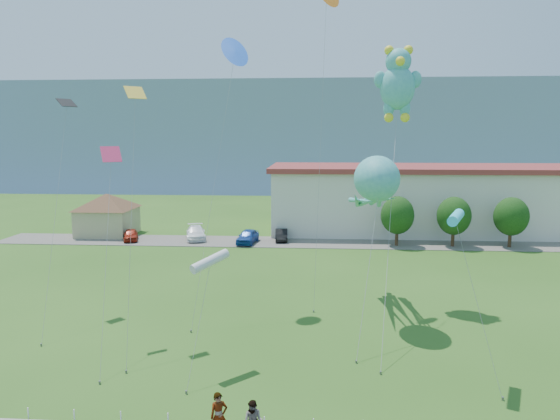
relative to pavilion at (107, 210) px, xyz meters
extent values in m
plane|color=#2D5718|center=(24.00, -38.00, -3.02)|extent=(160.00, 160.00, 0.00)
cube|color=#59544C|center=(24.00, -3.00, -2.99)|extent=(70.00, 6.00, 0.06)
cube|color=gray|center=(24.00, 82.00, 9.48)|extent=(160.00, 50.00, 25.00)
cube|color=tan|center=(0.00, 0.00, -1.42)|extent=(6.00, 6.00, 3.20)
pyramid|color=brown|center=(0.00, 0.00, 1.08)|extent=(9.20, 9.20, 1.80)
cube|color=beige|center=(50.00, 6.00, 0.78)|extent=(60.00, 14.00, 7.60)
cube|color=maroon|center=(50.00, 6.00, 4.88)|extent=(61.00, 15.00, 0.60)
cylinder|color=white|center=(13.00, -39.30, -2.77)|extent=(0.05, 0.05, 0.50)
cylinder|color=white|center=(15.00, -39.30, -2.77)|extent=(0.05, 0.05, 0.50)
cylinder|color=white|center=(17.00, -39.30, -2.77)|extent=(0.05, 0.05, 0.50)
cylinder|color=white|center=(19.00, -39.30, -2.77)|extent=(0.05, 0.05, 0.50)
cylinder|color=white|center=(21.00, -39.30, -2.77)|extent=(0.05, 0.05, 0.50)
cylinder|color=#3F2B19|center=(34.00, -4.00, -1.92)|extent=(0.36, 0.36, 2.20)
ellipsoid|color=#14380F|center=(34.00, -4.00, 0.38)|extent=(3.60, 3.60, 4.14)
cylinder|color=#3F2B19|center=(40.00, -4.00, -1.92)|extent=(0.36, 0.36, 2.20)
ellipsoid|color=#14380F|center=(40.00, -4.00, 0.38)|extent=(3.60, 3.60, 4.14)
cylinder|color=#3F2B19|center=(46.00, -4.00, -1.92)|extent=(0.36, 0.36, 2.20)
ellipsoid|color=#14380F|center=(46.00, -4.00, 0.38)|extent=(3.60, 3.60, 4.14)
imported|color=gray|center=(21.33, -40.30, -1.98)|extent=(0.81, 0.69, 1.89)
imported|color=#A72614|center=(4.06, -3.32, -2.32)|extent=(2.65, 4.08, 1.29)
imported|color=white|center=(11.33, -2.13, -2.21)|extent=(3.35, 5.54, 1.50)
imported|color=#1B4398|center=(17.63, -3.93, -2.20)|extent=(2.41, 4.68, 1.52)
imported|color=black|center=(21.28, -2.16, -2.32)|extent=(1.61, 3.97, 1.28)
ellipsoid|color=teal|center=(28.82, -26.85, 6.20)|extent=(2.85, 3.70, 2.85)
sphere|color=white|center=(28.31, -27.97, 6.50)|extent=(0.45, 0.45, 0.45)
sphere|color=white|center=(29.33, -27.97, 6.50)|extent=(0.45, 0.45, 0.45)
cylinder|color=slate|center=(27.24, -33.10, -2.94)|extent=(0.10, 0.10, 0.16)
cylinder|color=gray|center=(28.03, -30.48, 1.27)|extent=(1.61, 5.27, 8.28)
ellipsoid|color=teal|center=(30.76, -21.51, 12.20)|extent=(2.46, 2.09, 3.08)
sphere|color=teal|center=(30.76, -21.51, 14.00)|extent=(1.80, 1.80, 1.80)
sphere|color=yellow|center=(30.09, -21.51, 14.76)|extent=(0.66, 0.66, 0.66)
sphere|color=yellow|center=(31.42, -21.51, 14.76)|extent=(0.66, 0.66, 0.66)
sphere|color=yellow|center=(30.76, -22.27, 13.91)|extent=(0.66, 0.66, 0.66)
ellipsoid|color=teal|center=(29.53, -21.51, 12.77)|extent=(0.85, 0.61, 1.19)
ellipsoid|color=teal|center=(31.99, -21.51, 12.77)|extent=(0.85, 0.61, 1.19)
ellipsoid|color=teal|center=(30.19, -21.51, 10.78)|extent=(0.76, 0.66, 1.23)
ellipsoid|color=teal|center=(31.33, -21.51, 10.78)|extent=(0.76, 0.66, 1.23)
sphere|color=yellow|center=(30.19, -21.70, 10.12)|extent=(0.66, 0.66, 0.66)
sphere|color=yellow|center=(31.33, -21.70, 10.12)|extent=(0.66, 0.66, 0.66)
cylinder|color=slate|center=(28.35, -34.28, -2.94)|extent=(0.10, 0.10, 0.16)
cylinder|color=gray|center=(29.55, -27.89, 3.53)|extent=(2.43, 12.78, 12.81)
cylinder|color=slate|center=(24.99, -25.57, -2.94)|extent=(0.10, 0.10, 0.16)
cylinder|color=gray|center=(25.35, -23.21, 8.00)|extent=(0.74, 4.75, 21.73)
cone|color=blue|center=(19.35, -22.52, 14.67)|extent=(1.80, 1.33, 1.33)
cylinder|color=slate|center=(17.55, -29.58, -2.94)|extent=(0.10, 0.10, 0.16)
cylinder|color=gray|center=(18.45, -26.05, 5.80)|extent=(1.82, 7.09, 17.34)
cylinder|color=silver|center=(19.70, -33.74, 2.51)|extent=(0.50, 2.25, 0.87)
cylinder|color=slate|center=(19.12, -36.83, -2.94)|extent=(0.10, 0.10, 0.16)
cylinder|color=gray|center=(19.41, -35.28, -0.28)|extent=(0.61, 3.11, 5.19)
cube|color=#E33263|center=(13.11, -29.62, 7.76)|extent=(1.29, 1.29, 0.86)
cylinder|color=slate|center=(14.73, -36.20, -2.94)|extent=(0.10, 0.10, 0.16)
cylinder|color=gray|center=(13.92, -32.91, 2.35)|extent=(1.64, 6.60, 10.44)
cylinder|color=#37DAFA|center=(31.69, -34.12, 4.96)|extent=(0.50, 2.25, 0.87)
cylinder|color=slate|center=(33.52, -36.42, -2.94)|extent=(0.10, 0.10, 0.16)
cylinder|color=gray|center=(32.61, -35.27, 0.95)|extent=(1.87, 2.33, 7.63)
cube|color=yellow|center=(14.45, -28.95, 11.32)|extent=(1.29, 1.29, 0.86)
cylinder|color=slate|center=(15.59, -35.02, -2.94)|extent=(0.10, 0.10, 0.16)
cylinder|color=gray|center=(15.02, -31.98, 4.13)|extent=(1.16, 6.09, 14.00)
cube|color=black|center=(7.93, -24.24, 11.08)|extent=(1.29, 1.29, 0.86)
cylinder|color=slate|center=(9.55, -32.15, -2.94)|extent=(0.10, 0.10, 0.16)
cylinder|color=gray|center=(8.74, -28.20, 4.01)|extent=(1.66, 7.94, 13.76)
camera|label=1|loc=(24.92, -58.06, 8.73)|focal=32.00mm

